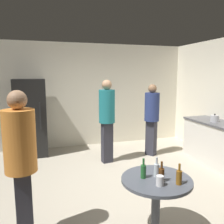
% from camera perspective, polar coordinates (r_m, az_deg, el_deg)
% --- Properties ---
extents(ground_plane, '(5.20, 5.20, 0.10)m').
position_cam_1_polar(ground_plane, '(4.22, 2.99, -18.39)').
color(ground_plane, '#B2A893').
extents(wall_back, '(5.32, 0.06, 2.70)m').
position_cam_1_polar(wall_back, '(6.30, -5.16, 4.07)').
color(wall_back, silver).
rests_on(wall_back, ground_plane).
extents(refrigerator, '(0.70, 0.68, 1.80)m').
position_cam_1_polar(refrigerator, '(5.80, -19.13, -1.31)').
color(refrigerator, black).
rests_on(refrigerator, ground_plane).
extents(kettle, '(0.24, 0.17, 0.18)m').
position_cam_1_polar(kettle, '(5.44, 23.70, -1.46)').
color(kettle, '#B2B2B7').
rests_on(kettle, kitchen_counter).
extents(foreground_table, '(0.80, 0.80, 0.73)m').
position_cam_1_polar(foreground_table, '(2.84, 10.72, -17.51)').
color(foreground_table, '#4C515B').
rests_on(foreground_table, ground_plane).
extents(beer_bottle_amber, '(0.06, 0.06, 0.23)m').
position_cam_1_polar(beer_bottle_amber, '(2.68, 15.99, -14.93)').
color(beer_bottle_amber, '#8C5919').
rests_on(beer_bottle_amber, foreground_table).
extents(beer_bottle_brown, '(0.06, 0.06, 0.23)m').
position_cam_1_polar(beer_bottle_brown, '(2.70, 11.92, -14.62)').
color(beer_bottle_brown, '#593314').
rests_on(beer_bottle_brown, foreground_table).
extents(beer_bottle_green, '(0.06, 0.06, 0.23)m').
position_cam_1_polar(beer_bottle_green, '(2.75, 7.63, -14.02)').
color(beer_bottle_green, '#26662D').
rests_on(beer_bottle_green, foreground_table).
extents(beer_bottle_clear, '(0.06, 0.06, 0.23)m').
position_cam_1_polar(beer_bottle_clear, '(2.81, 10.76, -13.59)').
color(beer_bottle_clear, silver).
rests_on(beer_bottle_clear, foreground_table).
extents(plastic_cup_white, '(0.08, 0.08, 0.11)m').
position_cam_1_polar(plastic_cup_white, '(2.62, 11.57, -16.08)').
color(plastic_cup_white, white).
rests_on(plastic_cup_white, foreground_table).
extents(person_in_navy_shirt, '(0.47, 0.47, 1.68)m').
position_cam_1_polar(person_in_navy_shirt, '(5.54, 9.65, -0.54)').
color(person_in_navy_shirt, '#2D2D38').
rests_on(person_in_navy_shirt, ground_plane).
extents(person_in_orange_shirt, '(0.38, 0.38, 1.74)m').
position_cam_1_polar(person_in_orange_shirt, '(2.75, -21.33, -10.12)').
color(person_in_orange_shirt, '#2D2D38').
rests_on(person_in_orange_shirt, ground_plane).
extents(person_in_teal_shirt, '(0.38, 0.38, 1.79)m').
position_cam_1_polar(person_in_teal_shirt, '(4.98, -1.24, -0.64)').
color(person_in_teal_shirt, '#2D2D38').
rests_on(person_in_teal_shirt, ground_plane).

